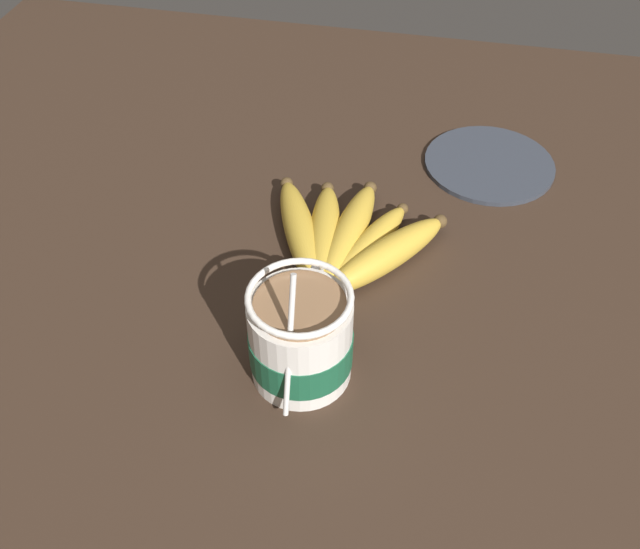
{
  "coord_description": "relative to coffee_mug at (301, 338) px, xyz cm",
  "views": [
    {
      "loc": [
        -46.36,
        -12.95,
        56.4
      ],
      "look_at": [
        1.81,
        -2.71,
        7.07
      ],
      "focal_mm": 40.0,
      "sensor_mm": 36.0,
      "label": 1
    }
  ],
  "objects": [
    {
      "name": "banana_bunch",
      "position": [
        16.73,
        -0.83,
        -2.91
      ],
      "size": [
        20.2,
        21.42,
        4.03
      ],
      "color": "#4C381E",
      "rests_on": "table"
    },
    {
      "name": "coffee_mug",
      "position": [
        0.0,
        0.0,
        0.0
      ],
      "size": [
        14.8,
        9.51,
        14.51
      ],
      "color": "white",
      "rests_on": "table"
    },
    {
      "name": "table",
      "position": [
        6.46,
        2.72,
        -5.87
      ],
      "size": [
        125.85,
        125.85,
        2.52
      ],
      "color": "#332319",
      "rests_on": "ground"
    },
    {
      "name": "small_plate",
      "position": [
        36.14,
        -15.88,
        -4.31
      ],
      "size": [
        16.22,
        16.22,
        0.6
      ],
      "color": "#333842",
      "rests_on": "table"
    }
  ]
}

